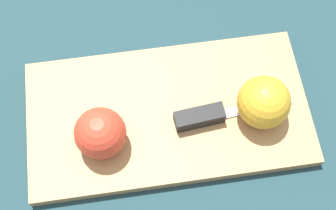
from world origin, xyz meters
TOP-DOWN VIEW (x-y plane):
  - ground_plane at (0.00, 0.00)m, footprint 4.00×4.00m
  - cutting_board at (0.00, 0.00)m, footprint 0.40×0.22m
  - apple_half_left at (-0.09, -0.04)m, footprint 0.07×0.07m
  - apple_half_right at (0.13, -0.01)m, footprint 0.07×0.07m
  - knife at (0.05, -0.02)m, footprint 0.17×0.04m

SIDE VIEW (x-z plane):
  - ground_plane at x=0.00m, z-range 0.00..0.00m
  - cutting_board at x=0.00m, z-range 0.00..0.02m
  - knife at x=0.05m, z-range 0.02..0.04m
  - apple_half_left at x=-0.09m, z-range 0.02..0.09m
  - apple_half_right at x=0.13m, z-range 0.02..0.09m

